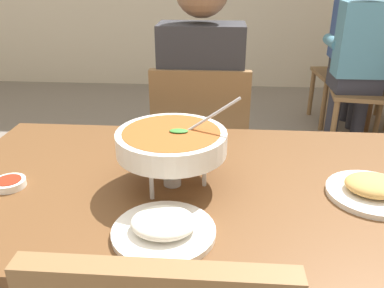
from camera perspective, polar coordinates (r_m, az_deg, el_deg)
name	(u,v)px	position (r m, az deg, el deg)	size (l,w,h in m)	color
dining_table_main	(188,211)	(1.20, -0.53, -9.57)	(1.40, 0.82, 0.72)	brown
chair_diner_main	(201,147)	(1.86, 1.24, -0.42)	(0.44, 0.44, 0.90)	brown
diner_main	(201,96)	(1.81, 1.36, 6.83)	(0.40, 0.45, 1.31)	#2D2D38
curry_bowl	(172,143)	(1.07, -2.94, 0.19)	(0.33, 0.30, 0.26)	silver
rice_plate	(164,227)	(0.93, -4.09, -11.80)	(0.24, 0.24, 0.06)	white
appetizer_plate	(373,189)	(1.17, 24.49, -5.93)	(0.24, 0.24, 0.06)	white
sauce_dish	(9,183)	(1.23, -24.73, -5.11)	(0.09, 0.09, 0.02)	white
chair_bg_left	(355,65)	(3.70, 22.36, 10.37)	(0.47, 0.47, 0.90)	brown
chair_bg_middle	(362,79)	(3.26, 23.17, 8.53)	(0.50, 0.50, 0.90)	brown
patron_bg_left	(352,38)	(3.59, 21.97, 13.92)	(0.45, 0.40, 1.31)	#2D2D38
patron_bg_middle	(361,50)	(3.09, 23.08, 12.31)	(0.40, 0.45, 1.31)	#2D2D38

